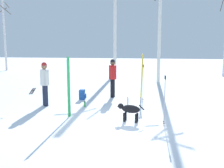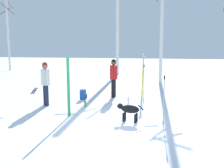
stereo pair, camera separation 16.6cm
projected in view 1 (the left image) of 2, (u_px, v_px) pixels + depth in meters
name	position (u px, v px, depth m)	size (l,w,h in m)	color
ground_plane	(112.00, 125.00, 8.36)	(60.00, 60.00, 0.00)	white
person_0	(45.00, 81.00, 10.65)	(0.35, 0.43, 1.72)	#1E2338
person_3	(113.00, 76.00, 12.29)	(0.34, 0.52, 1.72)	black
dog	(129.00, 110.00, 8.66)	(0.88, 0.36, 0.57)	black
ski_pair_planted_0	(142.00, 76.00, 12.05)	(0.11, 0.26, 1.95)	yellow
ski_pair_planted_1	(69.00, 87.00, 9.08)	(0.07, 0.13, 2.02)	green
ski_pair_lying_1	(33.00, 91.00, 13.88)	(0.64, 1.67, 0.05)	black
ski_poles_0	(165.00, 99.00, 8.24)	(0.07, 0.26, 1.51)	#B2B2BC
ski_poles_1	(143.00, 82.00, 11.49)	(0.07, 0.26, 1.54)	#B2B2BC
backpack_1	(82.00, 95.00, 11.88)	(0.29, 0.26, 0.44)	#1E4C99
water_bottle_0	(85.00, 104.00, 10.60)	(0.08, 0.08, 0.22)	green
water_bottle_1	(128.00, 101.00, 11.05)	(0.06, 0.06, 0.28)	silver
birch_tree_0	(4.00, 33.00, 22.68)	(1.49, 1.49, 6.04)	silver
birch_tree_1	(115.00, 18.00, 19.74)	(1.69, 1.34, 7.96)	silver
birch_tree_2	(160.00, 18.00, 16.11)	(1.23, 1.25, 7.36)	silver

